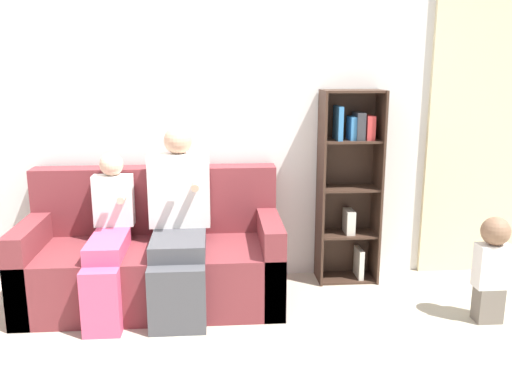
# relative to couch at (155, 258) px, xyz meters

# --- Properties ---
(ground_plane) EXTENTS (14.00, 14.00, 0.00)m
(ground_plane) POSITION_rel_couch_xyz_m (0.09, -0.53, -0.32)
(ground_plane) COLOR #B2A893
(back_wall) EXTENTS (10.00, 0.06, 2.55)m
(back_wall) POSITION_rel_couch_xyz_m (0.09, 0.44, 0.96)
(back_wall) COLOR silver
(back_wall) RESTS_ON ground_plane
(curtain_panel) EXTENTS (0.84, 0.04, 2.34)m
(curtain_panel) POSITION_rel_couch_xyz_m (2.54, 0.39, 0.86)
(curtain_panel) COLOR beige
(curtain_panel) RESTS_ON ground_plane
(couch) EXTENTS (1.80, 0.84, 0.93)m
(couch) POSITION_rel_couch_xyz_m (0.00, 0.00, 0.00)
(couch) COLOR maroon
(couch) RESTS_ON ground_plane
(adult_seated) EXTENTS (0.43, 0.74, 1.26)m
(adult_seated) POSITION_rel_couch_xyz_m (0.19, -0.13, 0.33)
(adult_seated) COLOR #47474C
(adult_seated) RESTS_ON ground_plane
(child_seated) EXTENTS (0.28, 0.76, 1.07)m
(child_seated) POSITION_rel_couch_xyz_m (-0.28, -0.18, 0.22)
(child_seated) COLOR #DB4C75
(child_seated) RESTS_ON ground_plane
(toddler_standing) EXTENTS (0.21, 0.19, 0.72)m
(toddler_standing) POSITION_rel_couch_xyz_m (2.25, -0.53, 0.08)
(toddler_standing) COLOR #70665B
(toddler_standing) RESTS_ON ground_plane
(bookshelf) EXTENTS (0.46, 0.28, 1.49)m
(bookshelf) POSITION_rel_couch_xyz_m (1.48, 0.29, 0.48)
(bookshelf) COLOR #3D281E
(bookshelf) RESTS_ON ground_plane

